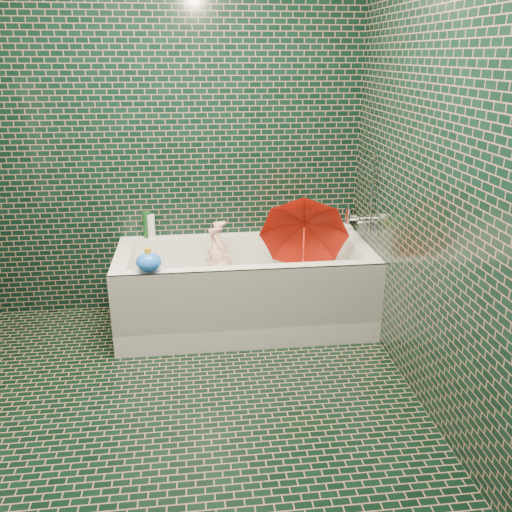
{
  "coord_description": "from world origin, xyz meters",
  "views": [
    {
      "loc": [
        0.12,
        -2.36,
        1.77
      ],
      "look_at": [
        0.5,
        0.82,
        0.58
      ],
      "focal_mm": 38.0,
      "sensor_mm": 36.0,
      "label": 1
    }
  ],
  "objects": [
    {
      "name": "bath_toy",
      "position": [
        -0.15,
        0.69,
        0.62
      ],
      "size": [
        0.18,
        0.17,
        0.15
      ],
      "rotation": [
        0.0,
        0.0,
        0.33
      ],
      "color": "blue",
      "rests_on": "bathtub"
    },
    {
      "name": "floor",
      "position": [
        0.0,
        0.0,
        0.0
      ],
      "size": [
        2.8,
        2.8,
        0.0
      ],
      "primitive_type": "plane",
      "color": "black",
      "rests_on": "ground"
    },
    {
      "name": "faucet",
      "position": [
        1.26,
        1.02,
        0.77
      ],
      "size": [
        0.18,
        0.19,
        0.55
      ],
      "color": "silver",
      "rests_on": "wall_right"
    },
    {
      "name": "soap_bottle_c",
      "position": [
        1.13,
        1.36,
        0.55
      ],
      "size": [
        0.14,
        0.14,
        0.15
      ],
      "primitive_type": "imported",
      "rotation": [
        0.0,
        0.0,
        -0.22
      ],
      "color": "#124017",
      "rests_on": "bathtub"
    },
    {
      "name": "wall_front",
      "position": [
        0.0,
        -1.4,
        1.25
      ],
      "size": [
        2.8,
        0.0,
        2.8
      ],
      "primitive_type": "plane",
      "rotation": [
        -1.57,
        0.0,
        0.0
      ],
      "color": "black",
      "rests_on": "floor"
    },
    {
      "name": "bathtub",
      "position": [
        0.45,
        1.01,
        0.21
      ],
      "size": [
        1.7,
        0.75,
        0.55
      ],
      "color": "white",
      "rests_on": "floor"
    },
    {
      "name": "bottle_right_tall",
      "position": [
        1.01,
        1.37,
        0.66
      ],
      "size": [
        0.07,
        0.07,
        0.22
      ],
      "primitive_type": "cylinder",
      "rotation": [
        0.0,
        0.0,
        -0.42
      ],
      "color": "#124017",
      "rests_on": "bathtub"
    },
    {
      "name": "umbrella",
      "position": [
        0.83,
        0.94,
        0.61
      ],
      "size": [
        0.83,
        0.8,
        0.83
      ],
      "primitive_type": "imported",
      "rotation": [
        0.35,
        -0.39,
        -0.35
      ],
      "color": "red",
      "rests_on": "bathtub"
    },
    {
      "name": "soap_bottle_a",
      "position": [
        1.25,
        1.31,
        0.55
      ],
      "size": [
        0.13,
        0.13,
        0.27
      ],
      "primitive_type": "imported",
      "rotation": [
        0.0,
        0.0,
        0.29
      ],
      "color": "white",
      "rests_on": "bathtub"
    },
    {
      "name": "rubber_duck",
      "position": [
        1.04,
        1.37,
        0.59
      ],
      "size": [
        0.11,
        0.08,
        0.09
      ],
      "rotation": [
        0.0,
        0.0,
        0.13
      ],
      "color": "gold",
      "rests_on": "bathtub"
    },
    {
      "name": "water",
      "position": [
        0.45,
        1.02,
        0.3
      ],
      "size": [
        1.48,
        0.53,
        0.0
      ],
      "primitive_type": "cube",
      "color": "silver",
      "rests_on": "bathtub"
    },
    {
      "name": "soap_bottle_b",
      "position": [
        1.15,
        1.33,
        0.55
      ],
      "size": [
        0.11,
        0.11,
        0.21
      ],
      "primitive_type": "imported",
      "rotation": [
        0.0,
        0.0,
        -0.11
      ],
      "color": "#462078",
      "rests_on": "bathtub"
    },
    {
      "name": "wall_back",
      "position": [
        0.0,
        1.4,
        1.25
      ],
      "size": [
        2.8,
        0.0,
        2.8
      ],
      "primitive_type": "plane",
      "rotation": [
        1.57,
        0.0,
        0.0
      ],
      "color": "black",
      "rests_on": "floor"
    },
    {
      "name": "bottle_right_pump",
      "position": [
        1.25,
        1.36,
        0.63
      ],
      "size": [
        0.06,
        0.06,
        0.17
      ],
      "primitive_type": "cylinder",
      "rotation": [
        0.0,
        0.0,
        0.35
      ],
      "color": "silver",
      "rests_on": "bathtub"
    },
    {
      "name": "bath_mat",
      "position": [
        0.45,
        1.02,
        0.16
      ],
      "size": [
        1.35,
        0.47,
        0.01
      ],
      "primitive_type": "cube",
      "color": "green",
      "rests_on": "bathtub"
    },
    {
      "name": "wall_right",
      "position": [
        1.3,
        0.0,
        1.25
      ],
      "size": [
        0.0,
        2.8,
        2.8
      ],
      "primitive_type": "plane",
      "rotation": [
        1.57,
        0.0,
        -1.57
      ],
      "color": "black",
      "rests_on": "floor"
    },
    {
      "name": "child",
      "position": [
        0.32,
        1.04,
        0.31
      ],
      "size": [
        0.89,
        0.54,
        0.3
      ],
      "primitive_type": "imported",
      "rotation": [
        -1.44,
        0.0,
        -1.89
      ],
      "color": "#E0A08C",
      "rests_on": "bathtub"
    },
    {
      "name": "bottle_left_tall",
      "position": [
        -0.2,
        1.36,
        0.64
      ],
      "size": [
        0.07,
        0.07,
        0.19
      ],
      "primitive_type": "cylinder",
      "rotation": [
        0.0,
        0.0,
        -0.13
      ],
      "color": "#124017",
      "rests_on": "bathtub"
    },
    {
      "name": "bottle_left_short",
      "position": [
        -0.18,
        1.34,
        0.64
      ],
      "size": [
        0.07,
        0.07,
        0.17
      ],
      "primitive_type": "cylinder",
      "rotation": [
        0.0,
        0.0,
        -0.36
      ],
      "color": "white",
      "rests_on": "bathtub"
    }
  ]
}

